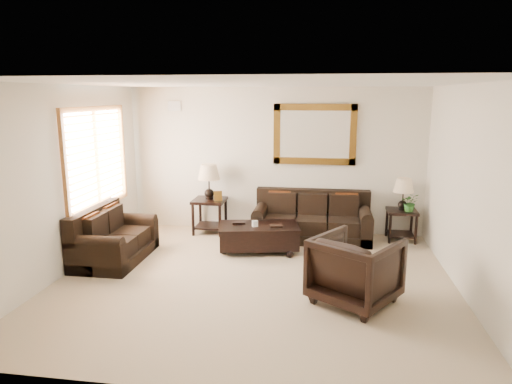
% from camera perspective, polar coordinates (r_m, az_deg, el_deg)
% --- Properties ---
extents(room, '(5.51, 5.01, 2.71)m').
position_cam_1_polar(room, '(6.12, -0.26, 0.70)').
color(room, tan).
rests_on(room, ground).
extents(window, '(0.07, 1.96, 1.66)m').
position_cam_1_polar(window, '(7.79, -19.25, 3.97)').
color(window, white).
rests_on(window, room).
extents(mirror, '(1.50, 0.06, 1.10)m').
position_cam_1_polar(mirror, '(8.42, 7.34, 7.15)').
color(mirror, '#4F2F0F').
rests_on(mirror, room).
extents(air_vent, '(0.25, 0.02, 0.18)m').
position_cam_1_polar(air_vent, '(8.87, -10.15, 10.53)').
color(air_vent, '#999999').
rests_on(air_vent, room).
extents(sofa, '(2.08, 0.90, 0.85)m').
position_cam_1_polar(sofa, '(8.32, 7.00, -3.70)').
color(sofa, black).
rests_on(sofa, room).
extents(loveseat, '(0.88, 1.48, 0.83)m').
position_cam_1_polar(loveseat, '(7.56, -17.58, -5.84)').
color(loveseat, black).
rests_on(loveseat, room).
extents(end_table_left, '(0.59, 0.59, 1.30)m').
position_cam_1_polar(end_table_left, '(8.53, -5.87, 0.45)').
color(end_table_left, black).
rests_on(end_table_left, room).
extents(end_table_right, '(0.51, 0.51, 1.13)m').
position_cam_1_polar(end_table_right, '(8.45, 17.87, -0.99)').
color(end_table_right, black).
rests_on(end_table_right, room).
extents(coffee_table, '(1.42, 0.94, 0.55)m').
position_cam_1_polar(coffee_table, '(7.62, 0.35, -5.36)').
color(coffee_table, black).
rests_on(coffee_table, room).
extents(armchair, '(1.24, 1.22, 0.94)m').
position_cam_1_polar(armchair, '(5.85, 12.35, -9.09)').
color(armchair, black).
rests_on(armchair, floor).
extents(potted_plant, '(0.32, 0.35, 0.26)m').
position_cam_1_polar(potted_plant, '(8.39, 18.70, -1.47)').
color(potted_plant, '#22521C').
rests_on(potted_plant, end_table_right).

